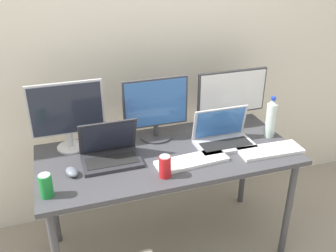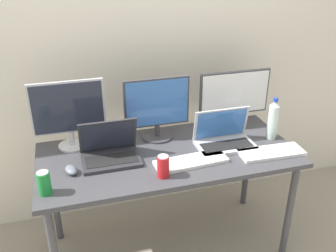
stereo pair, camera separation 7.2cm
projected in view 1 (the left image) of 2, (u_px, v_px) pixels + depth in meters
ground_plane at (168, 245)px, 2.58m from camera, size 16.00×16.00×0.00m
wall_back at (141, 38)px, 2.51m from camera, size 7.00×0.08×2.60m
work_desk at (168, 162)px, 2.28m from camera, size 1.54×0.70×0.74m
monitor_left at (67, 113)px, 2.20m from camera, size 0.43×0.17×0.43m
monitor_center at (156, 108)px, 2.34m from camera, size 0.42×0.21×0.40m
monitor_right at (232, 96)px, 2.51m from camera, size 0.49×0.18×0.39m
laptop_silver at (110, 151)px, 2.15m from camera, size 0.33×0.24×0.24m
laptop_secondary at (223, 136)px, 2.33m from camera, size 0.36×0.21×0.23m
keyboard_main at (192, 161)px, 2.15m from camera, size 0.43×0.17×0.02m
keyboard_aux at (270, 150)px, 2.26m from camera, size 0.39×0.16×0.02m
mouse_by_keyboard at (72, 172)px, 2.03m from camera, size 0.08×0.11×0.04m
water_bottle at (271, 118)px, 2.39m from camera, size 0.07×0.07×0.28m
soda_can_near_keyboard at (165, 166)px, 2.00m from camera, size 0.07×0.07×0.13m
soda_can_by_laptop at (46, 186)px, 1.84m from camera, size 0.07×0.07×0.13m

